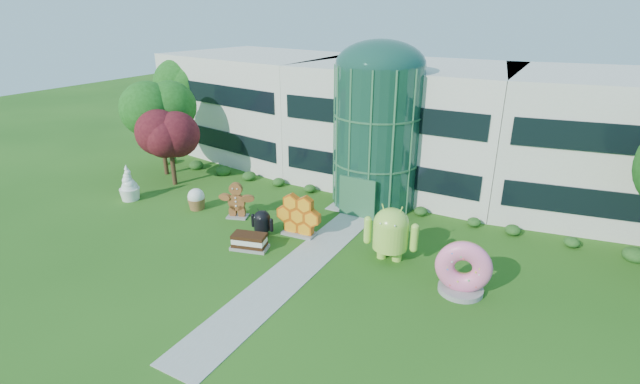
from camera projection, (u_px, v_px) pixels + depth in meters
The scene contains 14 objects.
ground at pixel (285, 279), 24.42m from camera, with size 140.00×140.00×0.00m, color #215114.
building at pixel (406, 123), 37.31m from camera, with size 46.00×15.00×9.30m, color beige, non-canonical shape.
atrium at pixel (377, 137), 32.34m from camera, with size 6.00×6.00×9.80m, color #194738.
walkway at pixel (304, 261), 26.03m from camera, with size 2.40×20.00×0.04m, color #9E9E93.
tree_red at pixel (171, 149), 36.40m from camera, with size 4.00×4.00×6.00m, color #3F0C14, non-canonical shape.
trees_backdrop at pixel (382, 143), 33.41m from camera, with size 52.00×8.00×8.40m, color #184D13, non-canonical shape.
android_green at pixel (391, 230), 25.69m from camera, with size 3.20×2.13×3.63m, color #A1D945, non-canonical shape.
android_black at pixel (262, 221), 28.79m from camera, with size 1.69×1.13×1.92m, color black, non-canonical shape.
donut at pixel (463, 266), 22.78m from camera, with size 2.78×1.33×2.89m, color #F45C88, non-canonical shape.
gingerbread at pixel (237, 200), 31.14m from camera, with size 2.75×1.06×2.54m, color maroon, non-canonical shape.
ice_cream_sandwich at pixel (249, 242), 27.26m from camera, with size 2.17×1.09×0.97m, color black, non-canonical shape.
honeycomb at pixel (299, 217), 28.71m from camera, with size 3.10×1.11×2.44m, color #FF9D19, non-canonical shape.
froyo at pixel (128, 183), 34.03m from camera, with size 1.55×1.55×2.65m, color white, non-canonical shape.
cupcake at pixel (196, 199), 32.63m from camera, with size 1.28×1.28×1.53m, color white, non-canonical shape.
Camera 1 is at (11.84, -17.44, 13.28)m, focal length 26.00 mm.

